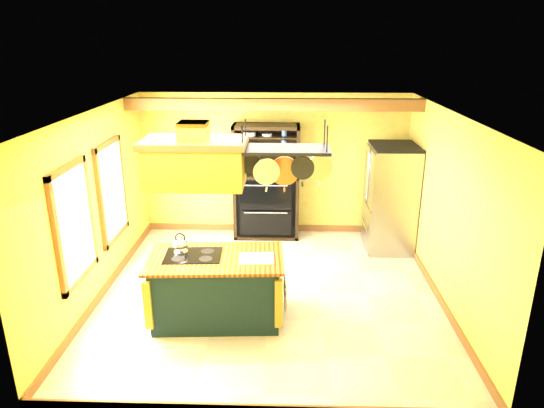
# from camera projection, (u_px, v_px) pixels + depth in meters

# --- Properties ---
(floor) EXTENTS (5.00, 5.00, 0.00)m
(floor) POSITION_uv_depth(u_px,v_px,m) (270.00, 293.00, 7.31)
(floor) COLOR beige
(floor) RESTS_ON ground
(ceiling) EXTENTS (5.00, 5.00, 0.00)m
(ceiling) POSITION_uv_depth(u_px,v_px,m) (269.00, 113.00, 6.43)
(ceiling) COLOR white
(ceiling) RESTS_ON wall_back
(wall_back) EXTENTS (5.00, 0.02, 2.70)m
(wall_back) POSITION_uv_depth(u_px,v_px,m) (275.00, 165.00, 9.23)
(wall_back) COLOR #DDC651
(wall_back) RESTS_ON floor
(wall_front) EXTENTS (5.00, 0.02, 2.70)m
(wall_front) POSITION_uv_depth(u_px,v_px,m) (260.00, 299.00, 4.51)
(wall_front) COLOR #DDC651
(wall_front) RESTS_ON floor
(wall_left) EXTENTS (0.02, 5.00, 2.70)m
(wall_left) POSITION_uv_depth(u_px,v_px,m) (96.00, 207.00, 6.95)
(wall_left) COLOR #DDC651
(wall_left) RESTS_ON floor
(wall_right) EXTENTS (0.02, 5.00, 2.70)m
(wall_right) POSITION_uv_depth(u_px,v_px,m) (447.00, 211.00, 6.79)
(wall_right) COLOR #DDC651
(wall_right) RESTS_ON floor
(ceiling_beam) EXTENTS (5.00, 0.15, 0.20)m
(ceiling_beam) POSITION_uv_depth(u_px,v_px,m) (273.00, 105.00, 8.07)
(ceiling_beam) COLOR brown
(ceiling_beam) RESTS_ON ceiling
(window_near) EXTENTS (0.06, 1.06, 1.56)m
(window_near) POSITION_uv_depth(u_px,v_px,m) (74.00, 224.00, 6.17)
(window_near) COLOR brown
(window_near) RESTS_ON wall_left
(window_far) EXTENTS (0.06, 1.06, 1.56)m
(window_far) POSITION_uv_depth(u_px,v_px,m) (112.00, 191.00, 7.50)
(window_far) COLOR brown
(window_far) RESTS_ON wall_left
(kitchen_island) EXTENTS (1.84, 1.09, 1.11)m
(kitchen_island) POSITION_uv_depth(u_px,v_px,m) (216.00, 288.00, 6.51)
(kitchen_island) COLOR black
(kitchen_island) RESTS_ON floor
(range_hood) EXTENTS (1.28, 0.72, 0.80)m
(range_hood) POSITION_uv_depth(u_px,v_px,m) (195.00, 160.00, 5.94)
(range_hood) COLOR #C68331
(range_hood) RESTS_ON ceiling
(pot_rack) EXTENTS (1.18, 0.55, 0.81)m
(pot_rack) POSITION_uv_depth(u_px,v_px,m) (285.00, 158.00, 5.91)
(pot_rack) COLOR black
(pot_rack) RESTS_ON ceiling
(refrigerator) EXTENTS (0.81, 0.95, 1.86)m
(refrigerator) POSITION_uv_depth(u_px,v_px,m) (390.00, 200.00, 8.62)
(refrigerator) COLOR #92969A
(refrigerator) RESTS_ON floor
(hutch) EXTENTS (1.22, 0.56, 2.16)m
(hutch) POSITION_uv_depth(u_px,v_px,m) (266.00, 193.00, 9.18)
(hutch) COLOR black
(hutch) RESTS_ON floor
(floor_register) EXTENTS (0.29, 0.14, 0.01)m
(floor_register) POSITION_uv_depth(u_px,v_px,m) (173.00, 332.00, 6.34)
(floor_register) COLOR black
(floor_register) RESTS_ON floor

